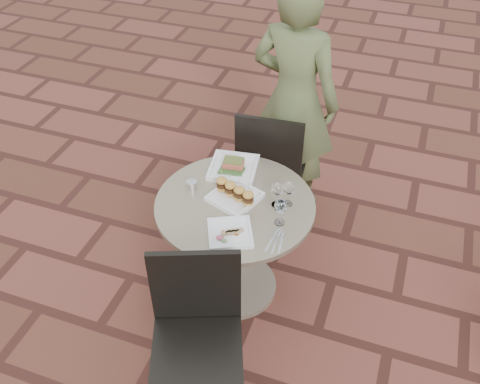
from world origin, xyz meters
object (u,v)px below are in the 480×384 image
(plate_salmon, at_px, (233,167))
(plate_tuna, at_px, (230,233))
(chair_near, at_px, (197,322))
(diner, at_px, (295,100))
(cafe_table, at_px, (235,234))
(chair_far, at_px, (271,159))
(plate_sliders, at_px, (235,194))

(plate_salmon, relative_size, plate_tuna, 1.04)
(chair_near, xyz_separation_m, diner, (0.02, 1.66, 0.30))
(cafe_table, bearing_deg, diner, 85.81)
(chair_far, relative_size, plate_salmon, 2.96)
(chair_far, xyz_separation_m, plate_salmon, (-0.12, -0.41, 0.20))
(chair_near, bearing_deg, plate_tuna, 67.23)
(plate_sliders, bearing_deg, diner, 84.91)
(chair_far, distance_m, chair_near, 1.38)
(chair_near, distance_m, plate_sliders, 0.76)
(chair_far, distance_m, diner, 0.42)
(cafe_table, height_order, plate_tuna, plate_tuna)
(cafe_table, bearing_deg, plate_salmon, 111.86)
(cafe_table, relative_size, chair_near, 0.97)
(chair_near, height_order, plate_tuna, chair_near)
(diner, bearing_deg, plate_salmon, 85.18)
(diner, bearing_deg, cafe_table, 95.70)
(cafe_table, bearing_deg, plate_tuna, -75.89)
(diner, height_order, plate_salmon, diner)
(chair_near, relative_size, plate_salmon, 2.96)
(chair_far, bearing_deg, plate_salmon, 69.25)
(plate_sliders, xyz_separation_m, plate_tuna, (0.07, -0.28, -0.02))
(plate_salmon, distance_m, plate_sliders, 0.26)
(cafe_table, xyz_separation_m, chair_far, (0.01, 0.69, 0.07))
(chair_far, distance_m, plate_sliders, 0.69)
(chair_near, relative_size, diner, 0.54)
(plate_salmon, bearing_deg, chair_near, -80.42)
(chair_far, height_order, chair_near, same)
(plate_salmon, bearing_deg, cafe_table, -68.14)
(chair_near, bearing_deg, cafe_table, 72.73)
(chair_far, relative_size, chair_near, 1.00)
(chair_far, xyz_separation_m, diner, (0.06, 0.29, 0.30))
(chair_far, distance_m, plate_tuna, 0.95)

